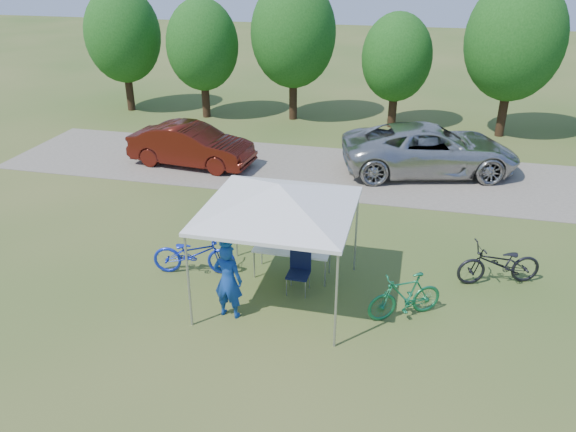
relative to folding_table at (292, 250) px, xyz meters
The scene contains 14 objects.
ground 1.16m from the folding_table, 95.08° to the right, with size 100.00×100.00×0.00m, color #2D5119.
gravel_strip 7.11m from the folding_table, 90.66° to the left, with size 24.00×5.00×0.02m, color gray.
canopy 2.16m from the folding_table, 95.08° to the right, with size 4.53×4.53×3.00m.
treeline 13.43m from the folding_table, 91.64° to the left, with size 24.89×4.28×6.30m.
folding_table is the anchor object (origin of this frame).
folding_chair 0.66m from the folding_table, 62.53° to the right, with size 0.50×0.51×0.96m.
cooler 0.53m from the folding_table, behind, with size 0.46×0.31×0.33m.
ice_cream_cup 0.53m from the folding_table, ahead, with size 0.08×0.08×0.06m, color gold.
cyclist 2.13m from the folding_table, 116.07° to the right, with size 0.63×0.41×1.73m, color navy.
bike_blue 2.36m from the folding_table, 169.49° to the right, with size 0.69×1.98×1.04m, color #152ABD.
bike_green 2.90m from the folding_table, 21.84° to the right, with size 0.48×1.69×1.02m, color #186E41.
bike_dark 4.82m from the folding_table, ahead, with size 0.69×1.97×1.04m, color black.
minivan 8.38m from the folding_table, 68.61° to the left, with size 2.77×6.00×1.67m, color #AFB0AB.
sedan 8.37m from the folding_table, 128.64° to the left, with size 1.56×4.48×1.48m, color #4C140C.
Camera 1 is at (2.69, -10.37, 7.11)m, focal length 35.00 mm.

